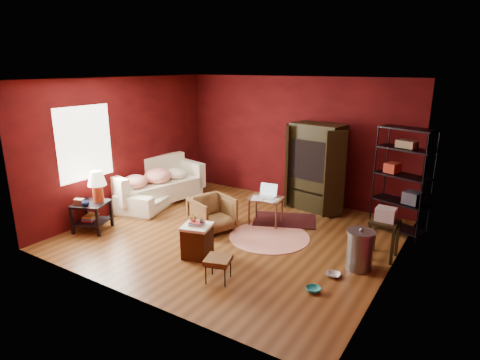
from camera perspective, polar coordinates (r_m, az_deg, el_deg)
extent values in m
cube|color=brown|center=(7.52, -0.82, -7.78)|extent=(5.50, 5.00, 0.02)
cube|color=white|center=(6.88, -0.92, 14.25)|extent=(5.50, 5.00, 0.02)
cube|color=#4F0B0C|center=(9.23, 7.74, 5.72)|extent=(5.50, 0.02, 2.80)
cube|color=#4F0B0C|center=(5.23, -16.11, -2.67)|extent=(5.50, 0.02, 2.80)
cube|color=#4F0B0C|center=(8.85, -16.05, 4.82)|extent=(0.02, 5.00, 2.80)
cube|color=#4F0B0C|center=(6.06, 21.53, -0.63)|extent=(0.02, 5.00, 2.80)
cube|color=white|center=(8.18, -21.21, 4.91)|extent=(0.02, 1.20, 1.40)
imported|color=white|center=(9.27, -11.80, -0.61)|extent=(1.16, 2.27, 0.85)
imported|color=black|center=(7.58, -3.97, -4.59)|extent=(0.86, 0.89, 0.72)
imported|color=silver|center=(6.22, 13.13, -12.33)|extent=(0.22, 0.08, 0.22)
imported|color=#24ABAA|center=(5.80, 10.43, -14.47)|extent=(0.22, 0.14, 0.21)
imported|color=#0B1638|center=(7.83, -21.15, -3.00)|extent=(0.15, 0.16, 0.14)
imported|color=#E0C66D|center=(6.51, -6.77, -5.30)|extent=(0.15, 0.14, 0.12)
cube|color=black|center=(8.02, -20.47, -3.19)|extent=(0.75, 0.75, 0.04)
cube|color=black|center=(8.13, -20.23, -5.54)|extent=(0.70, 0.70, 0.03)
cube|color=black|center=(8.03, -22.80, -5.37)|extent=(0.06, 0.06, 0.53)
cube|color=black|center=(7.77, -19.58, -5.73)|extent=(0.06, 0.06, 0.53)
cube|color=black|center=(8.44, -20.94, -4.16)|extent=(0.06, 0.06, 0.53)
cube|color=black|center=(8.19, -17.83, -4.46)|extent=(0.06, 0.06, 0.53)
cylinder|color=#BC4822|center=(7.98, -19.54, -1.80)|extent=(0.25, 0.25, 0.32)
cone|color=#F2E5C6|center=(7.90, -19.74, 0.24)|extent=(0.45, 0.45, 0.27)
cube|color=olive|center=(7.95, -21.92, -2.91)|extent=(0.20, 0.17, 0.11)
cube|color=#B72D3F|center=(8.14, -20.55, -5.23)|extent=(0.30, 0.33, 0.03)
cube|color=teal|center=(8.13, -20.51, -5.01)|extent=(0.30, 0.33, 0.03)
cube|color=gold|center=(8.11, -20.48, -4.80)|extent=(0.30, 0.33, 0.03)
cube|color=white|center=(9.28, -11.68, -1.45)|extent=(1.27, 2.11, 0.42)
cube|color=white|center=(9.51, -12.96, 0.64)|extent=(0.65, 1.96, 0.83)
cube|color=white|center=(8.76, -17.19, -1.33)|extent=(0.85, 0.38, 0.57)
cube|color=white|center=(9.76, -6.88, 1.01)|extent=(0.85, 0.38, 0.57)
ellipsoid|color=#FF3924|center=(8.87, -14.71, -0.23)|extent=(0.65, 0.65, 0.29)
ellipsoid|color=#FF3924|center=(9.14, -11.62, 0.59)|extent=(0.73, 0.73, 0.33)
ellipsoid|color=white|center=(9.43, -8.96, 0.93)|extent=(0.60, 0.60, 0.27)
cube|color=#492611|center=(6.63, -6.09, -8.77)|extent=(0.52, 0.52, 0.50)
cube|color=white|center=(6.52, -6.16, -6.58)|extent=(0.55, 0.55, 0.05)
cube|color=#F1E4C6|center=(6.51, -6.17, -6.31)|extent=(0.28, 0.24, 0.02)
cube|color=#558BC6|center=(6.50, -6.17, -6.15)|extent=(0.28, 0.25, 0.02)
cube|color=#E35855|center=(6.49, -6.18, -5.98)|extent=(0.25, 0.21, 0.02)
cube|color=black|center=(6.48, -5.48, -5.81)|extent=(0.12, 0.15, 0.02)
cube|color=black|center=(5.87, -3.12, -11.29)|extent=(0.45, 0.45, 0.07)
cube|color=black|center=(5.89, -3.12, -11.68)|extent=(0.40, 0.40, 0.02)
cylinder|color=black|center=(5.88, -4.89, -13.30)|extent=(0.02, 0.02, 0.29)
cylinder|color=black|center=(5.80, -2.16, -13.69)|extent=(0.02, 0.02, 0.29)
cylinder|color=black|center=(6.11, -3.97, -12.05)|extent=(0.02, 0.02, 0.29)
cylinder|color=black|center=(6.04, -1.35, -12.41)|extent=(0.02, 0.02, 0.29)
cylinder|color=#F3E1CB|center=(7.41, 4.17, -8.06)|extent=(1.56, 1.56, 0.01)
cube|color=#471214|center=(8.19, 6.34, -5.63)|extent=(1.45, 1.24, 0.01)
cube|color=brown|center=(7.80, 3.71, -2.64)|extent=(0.70, 0.53, 0.03)
cylinder|color=brown|center=(7.83, 1.29, -4.61)|extent=(0.04, 0.04, 0.53)
cylinder|color=brown|center=(7.64, 5.14, -5.20)|extent=(0.04, 0.04, 0.53)
cylinder|color=brown|center=(8.14, 2.30, -3.79)|extent=(0.04, 0.04, 0.53)
cylinder|color=brown|center=(7.96, 6.01, -4.33)|extent=(0.04, 0.04, 0.53)
cube|color=silver|center=(7.82, 3.79, -2.40)|extent=(0.37, 0.28, 0.02)
cube|color=silver|center=(7.89, 4.11, -1.33)|extent=(0.35, 0.12, 0.23)
cube|color=beige|center=(7.74, 2.54, -2.62)|extent=(0.32, 0.38, 0.00)
cube|color=beige|center=(7.66, 4.50, -2.86)|extent=(0.23, 0.33, 0.00)
cube|color=black|center=(8.69, 10.81, 1.78)|extent=(1.16, 0.76, 1.86)
cube|color=black|center=(8.56, 10.53, 2.94)|extent=(0.94, 0.58, 0.83)
cube|color=black|center=(8.77, 6.60, 2.10)|extent=(0.23, 0.42, 1.76)
cube|color=black|center=(8.18, 13.32, 0.75)|extent=(0.34, 0.35, 1.76)
cube|color=#313337|center=(8.62, 10.67, 2.35)|extent=(0.68, 0.58, 0.51)
cube|color=black|center=(8.42, 9.78, 2.06)|extent=(0.48, 0.09, 0.39)
cube|color=black|center=(8.78, 10.48, -1.38)|extent=(0.95, 0.63, 0.05)
cylinder|color=black|center=(7.90, 18.49, 0.24)|extent=(0.03, 0.03, 1.98)
cylinder|color=black|center=(7.48, 24.47, -1.23)|extent=(0.03, 0.03, 1.98)
cylinder|color=black|center=(8.23, 19.95, 0.72)|extent=(0.03, 0.03, 1.98)
cylinder|color=black|center=(7.83, 25.74, -0.67)|extent=(0.03, 0.03, 1.98)
cube|color=black|center=(8.12, 21.46, -6.18)|extent=(1.05, 0.69, 0.03)
cube|color=black|center=(7.95, 21.82, -2.87)|extent=(1.05, 0.69, 0.03)
cube|color=black|center=(7.82, 22.18, 0.56)|extent=(1.05, 0.69, 0.03)
cube|color=black|center=(7.71, 22.57, 4.10)|extent=(1.05, 0.69, 0.03)
cube|color=black|center=(7.65, 22.85, 6.76)|extent=(1.05, 0.69, 0.03)
cube|color=maroon|center=(7.89, 20.87, 1.66)|extent=(0.29, 0.33, 0.18)
cube|color=#302E3A|center=(7.82, 23.32, -2.33)|extent=(0.34, 0.34, 0.22)
cube|color=#756446|center=(7.70, 22.64, 4.74)|extent=(0.38, 0.31, 0.13)
cube|color=black|center=(6.81, 19.93, -5.62)|extent=(0.43, 0.43, 0.04)
cube|color=black|center=(6.80, 17.82, -8.30)|extent=(0.04, 0.04, 0.62)
cube|color=black|center=(6.73, 20.84, -8.84)|extent=(0.04, 0.04, 0.62)
cube|color=black|center=(7.13, 18.60, -7.23)|extent=(0.04, 0.04, 0.62)
cube|color=black|center=(7.06, 21.48, -7.73)|extent=(0.04, 0.04, 0.62)
cube|color=#BABABF|center=(6.77, 20.03, -4.60)|extent=(0.30, 0.24, 0.21)
cylinder|color=slate|center=(6.46, 16.64, -9.68)|extent=(0.51, 0.51, 0.58)
cylinder|color=slate|center=(6.34, 16.86, -7.13)|extent=(0.56, 0.56, 0.04)
sphere|color=slate|center=(6.32, 16.89, -6.81)|extent=(0.08, 0.08, 0.06)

